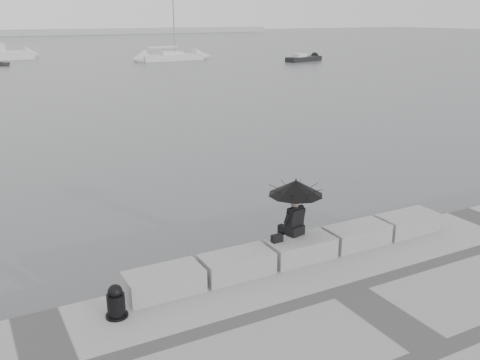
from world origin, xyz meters
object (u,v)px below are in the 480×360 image
seated_person (296,193)px  dinghy (3,63)px  mooring_bollard (116,303)px  sailboat_right (171,56)px  small_motorboat (304,59)px

seated_person → dinghy: size_ratio=0.46×
dinghy → seated_person: bearing=-109.3°
seated_person → mooring_bollard: seated_person is taller
seated_person → sailboat_right: 61.85m
mooring_bollard → small_motorboat: 63.47m
small_motorboat → dinghy: small_motorboat is taller
mooring_bollard → dinghy: (3.86, 62.32, -0.53)m
mooring_bollard → sailboat_right: 64.12m
seated_person → small_motorboat: bearing=44.2°
sailboat_right → dinghy: size_ratio=4.30×
sailboat_right → seated_person: bearing=-110.9°
seated_person → dinghy: (-0.69, 61.57, -1.78)m
seated_person → mooring_bollard: bearing=178.7°
sailboat_right → dinghy: sailboat_right is taller
mooring_bollard → dinghy: mooring_bollard is taller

